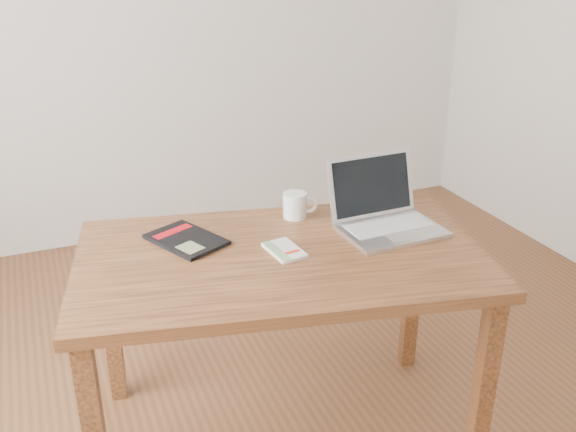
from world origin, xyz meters
name	(u,v)px	position (x,y,z in m)	size (l,w,h in m)	color
room	(279,72)	(-0.07, 0.00, 1.36)	(4.04, 4.04, 2.70)	brown
desk	(281,277)	(-0.04, 0.07, 0.66)	(1.45, 1.01, 0.75)	brown
white_guidebook	(284,250)	(-0.03, 0.07, 0.76)	(0.11, 0.16, 0.01)	silver
black_guidebook	(186,240)	(-0.30, 0.28, 0.76)	(0.27, 0.31, 0.01)	black
laptop	(384,214)	(0.38, 0.12, 0.80)	(0.35, 0.32, 0.24)	silver
coffee_mug	(296,205)	(0.12, 0.32, 0.80)	(0.12, 0.09, 0.09)	white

